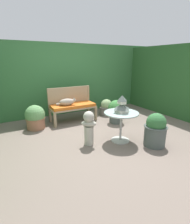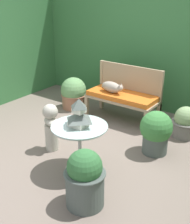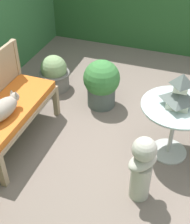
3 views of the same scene
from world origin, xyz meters
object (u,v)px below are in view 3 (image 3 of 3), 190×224
at_px(cat, 2,109).
at_px(pagoda_birdhouse, 180,93).
at_px(garden_bust, 142,167).
at_px(patio_table, 175,116).
at_px(garden_bench, 11,111).
at_px(potted_plant_path_edge, 102,83).
at_px(potted_plant_patio_mid, 54,74).

relative_size(cat, pagoda_birdhouse, 1.43).
bearing_deg(garden_bust, patio_table, 18.53).
xyz_separation_m(garden_bench, patio_table, (0.39, -1.66, 0.09)).
height_order(cat, patio_table, cat).
distance_m(garden_bench, potted_plant_path_edge, 1.20).
xyz_separation_m(patio_table, garden_bust, (-0.66, 0.17, -0.11)).
relative_size(potted_plant_patio_mid, potted_plant_path_edge, 0.78).
bearing_deg(potted_plant_patio_mid, pagoda_birdhouse, -113.43).
bearing_deg(potted_plant_path_edge, patio_table, -121.08).
relative_size(cat, potted_plant_path_edge, 0.81).
relative_size(cat, patio_table, 0.72).
bearing_deg(cat, garden_bust, -84.97).
height_order(garden_bench, garden_bust, garden_bust).
bearing_deg(potted_plant_path_edge, garden_bust, -147.41).
relative_size(garden_bench, pagoda_birdhouse, 3.50).
distance_m(garden_bust, potted_plant_patio_mid, 2.08).
height_order(patio_table, pagoda_birdhouse, pagoda_birdhouse).
distance_m(pagoda_birdhouse, potted_plant_path_edge, 1.22).
distance_m(patio_table, garden_bust, 0.69).
xyz_separation_m(patio_table, potted_plant_path_edge, (0.59, 0.97, -0.17)).
relative_size(garden_bust, potted_plant_patio_mid, 1.43).
height_order(potted_plant_patio_mid, potted_plant_path_edge, potted_plant_path_edge).
xyz_separation_m(garden_bench, garden_bust, (-0.27, -1.49, -0.03)).
relative_size(cat, potted_plant_patio_mid, 1.04).
height_order(cat, potted_plant_patio_mid, cat).
relative_size(pagoda_birdhouse, potted_plant_patio_mid, 0.72).
distance_m(cat, garden_bust, 1.45).
xyz_separation_m(cat, potted_plant_path_edge, (1.16, -0.64, -0.25)).
height_order(garden_bench, potted_plant_patio_mid, potted_plant_patio_mid).
bearing_deg(potted_plant_patio_mid, garden_bench, -177.66).
distance_m(pagoda_birdhouse, potted_plant_patio_mid, 1.94).
distance_m(pagoda_birdhouse, garden_bust, 0.79).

